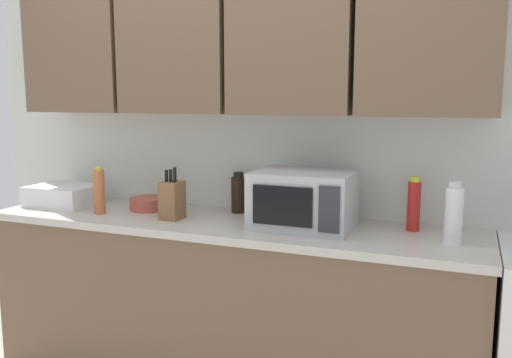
% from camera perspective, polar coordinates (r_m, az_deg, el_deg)
% --- Properties ---
extents(wall_back_with_cabinets, '(3.48, 0.38, 2.60)m').
position_cam_1_polar(wall_back_with_cabinets, '(2.95, -1.49, 9.53)').
color(wall_back_with_cabinets, silver).
rests_on(wall_back_with_cabinets, ground_plane).
extents(counter_run, '(2.61, 0.63, 0.90)m').
position_cam_1_polar(counter_run, '(2.94, -3.24, -12.95)').
color(counter_run, brown).
rests_on(counter_run, ground_plane).
extents(microwave, '(0.48, 0.37, 0.28)m').
position_cam_1_polar(microwave, '(2.63, 5.10, -2.21)').
color(microwave, '#B7B7BC').
rests_on(microwave, counter_run).
extents(dish_rack, '(0.38, 0.30, 0.12)m').
position_cam_1_polar(dish_rack, '(3.37, -19.75, -1.65)').
color(dish_rack, silver).
rests_on(dish_rack, counter_run).
extents(knife_block, '(0.10, 0.12, 0.28)m').
position_cam_1_polar(knife_block, '(2.84, -8.92, -2.19)').
color(knife_block, brown).
rests_on(knife_block, counter_run).
extents(bottle_white_jar, '(0.08, 0.08, 0.28)m').
position_cam_1_polar(bottle_white_jar, '(2.48, 20.31, -3.55)').
color(bottle_white_jar, white).
rests_on(bottle_white_jar, counter_run).
extents(bottle_red_sauce, '(0.06, 0.06, 0.26)m').
position_cam_1_polar(bottle_red_sauce, '(2.67, 16.45, -2.65)').
color(bottle_red_sauce, red).
rests_on(bottle_red_sauce, counter_run).
extents(bottle_spice_jar, '(0.06, 0.06, 0.26)m').
position_cam_1_polar(bottle_spice_jar, '(3.06, -16.36, -1.27)').
color(bottle_spice_jar, '#BC6638').
rests_on(bottle_spice_jar, counter_run).
extents(bottle_soy_dark, '(0.08, 0.08, 0.23)m').
position_cam_1_polar(bottle_soy_dark, '(2.97, -1.89, -1.56)').
color(bottle_soy_dark, black).
rests_on(bottle_soy_dark, counter_run).
extents(bowl_ceramic_small, '(0.21, 0.21, 0.07)m').
position_cam_1_polar(bowl_ceramic_small, '(3.11, -11.37, -2.59)').
color(bowl_ceramic_small, '#B24C3D').
rests_on(bowl_ceramic_small, counter_run).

